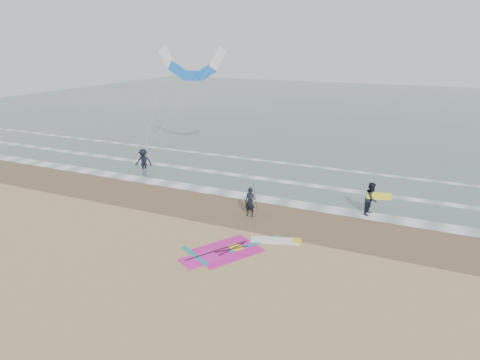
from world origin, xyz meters
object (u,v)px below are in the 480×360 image
at_px(person_standing, 250,202).
at_px(person_wading, 143,157).
at_px(surf_kite, 192,67).
at_px(windsurf_rig, 240,248).
at_px(person_walking, 371,199).

xyz_separation_m(person_standing, person_wading, (-11.04, 5.04, 0.14)).
height_order(person_wading, surf_kite, surf_kite).
height_order(windsurf_rig, person_walking, person_walking).
relative_size(person_standing, surf_kite, 0.22).
bearing_deg(person_wading, person_walking, -28.51).
bearing_deg(person_wading, windsurf_rig, -58.07).
xyz_separation_m(person_walking, person_wading, (-17.12, 1.93, 0.03)).
xyz_separation_m(windsurf_rig, person_wading, (-12.20, 8.87, 0.94)).
bearing_deg(person_walking, person_standing, 130.00).
distance_m(person_wading, surf_kite, 7.92).
height_order(person_standing, person_walking, person_walking).
xyz_separation_m(person_walking, surf_kite, (-14.98, 6.00, 6.48)).
relative_size(person_standing, person_wading, 0.86).
height_order(person_standing, surf_kite, surf_kite).
height_order(windsurf_rig, person_standing, person_standing).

